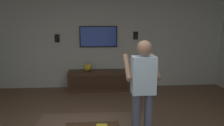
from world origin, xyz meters
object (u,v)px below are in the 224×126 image
Objects in this scene: vase_round at (88,67)px; wall_speaker_left at (136,36)px; person_standing at (143,86)px; wall_speaker_right at (57,38)px; tv at (98,37)px; media_console at (99,80)px.

wall_speaker_left is (0.25, -1.36, 0.85)m from vase_round.
wall_speaker_right is (2.82, 1.84, 0.51)m from person_standing.
person_standing is (-2.81, -0.69, -0.55)m from tv.
wall_speaker_right is at bearing 31.34° from person_standing.
tv reaches higher than media_console.
vase_round is (0.01, 0.31, 0.39)m from media_console.
person_standing reaches higher than wall_speaker_left.
vase_round is at bearing -106.22° from wall_speaker_right.
person_standing is 2.90m from wall_speaker_left.
wall_speaker_left is at bearing -79.81° from vase_round.
vase_round is 1.00× the size of wall_speaker_left.
media_console is 1.65m from wall_speaker_left.
vase_round is at bearing 100.19° from wall_speaker_left.
media_console is 7.73× the size of wall_speaker_left.
wall_speaker_right is (0.25, 1.15, 1.17)m from media_console.
person_standing is at bearing 15.09° from media_console.
wall_speaker_left is at bearing -90.00° from wall_speaker_right.
tv reaches higher than vase_round.
tv is (0.24, -0.00, 1.21)m from media_console.
wall_speaker_left reaches higher than vase_round.
wall_speaker_right is at bearing -102.45° from media_console.
tv is 4.78× the size of vase_round.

